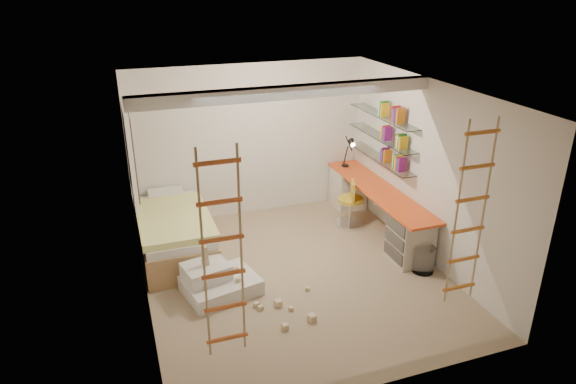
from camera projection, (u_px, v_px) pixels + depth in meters
name	position (u px, v px, depth m)	size (l,w,h in m)	color
floor	(295.00, 275.00, 7.19)	(4.50, 4.50, 0.00)	#A08467
ceiling_beam	(288.00, 92.00, 6.47)	(4.00, 0.18, 0.16)	white
window_frame	(130.00, 153.00, 7.29)	(0.06, 1.15, 1.35)	white
window_blind	(133.00, 153.00, 7.31)	(0.02, 1.00, 1.20)	#4C2D1E
rope_ladder_left	(223.00, 257.00, 4.67)	(0.41, 0.04, 2.13)	#D24E23
rope_ladder_right	(470.00, 215.00, 5.49)	(0.41, 0.04, 2.13)	orange
waste_bin	(424.00, 259.00, 7.22)	(0.31, 0.31, 0.38)	white
desk	(376.00, 208.00, 8.31)	(0.56, 2.80, 0.75)	#F1521C
shelves	(381.00, 137.00, 8.16)	(0.25, 1.80, 0.71)	white
bed	(174.00, 232.00, 7.68)	(1.02, 2.00, 0.69)	#AD7F51
task_lamp	(350.00, 148.00, 8.84)	(0.14, 0.36, 0.57)	black
swivel_chair	(350.00, 209.00, 8.51)	(0.62, 0.62, 0.81)	gold
play_platform	(217.00, 281.00, 6.76)	(1.06, 0.91, 0.41)	silver
toy_blocks	(252.00, 288.00, 6.52)	(1.40, 1.20, 0.68)	#CCB284
books	(382.00, 132.00, 8.12)	(0.14, 0.70, 0.92)	#8C1E7F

